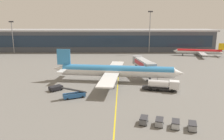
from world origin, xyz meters
name	(u,v)px	position (x,y,z in m)	size (l,w,h in m)	color
ground_plane	(107,86)	(0.00, 0.00, 0.00)	(700.00, 700.00, 0.00)	slate
apron_lead_in_line	(118,85)	(3.57, 2.00, 0.00)	(0.30, 80.00, 0.01)	yellow
terminal_building	(85,40)	(-15.78, 79.96, 6.86)	(168.21, 19.23, 13.67)	#424751
main_airliner	(116,71)	(3.14, 5.96, 3.69)	(45.24, 36.27, 10.86)	white
jet_bridge	(143,63)	(13.37, 13.93, 4.69)	(6.82, 18.09, 6.39)	#B2B7BC
fuel_tanker	(163,85)	(17.03, -4.35, 1.75)	(11.08, 5.00, 3.25)	#232326
belt_loader	(74,95)	(-8.73, -10.50, 0.99)	(6.86, 4.11, 3.49)	#285B9E
pushback_tug	(56,88)	(-15.39, -4.00, 0.85)	(4.35, 4.26, 1.40)	black
baggage_cart_0	(144,120)	(8.17, -25.89, 0.78)	(2.24, 2.98, 1.48)	#595B60
baggage_cart_1	(159,122)	(11.24, -26.80, 0.78)	(2.24, 2.98, 1.48)	gray
baggage_cart_2	(176,124)	(14.31, -27.70, 0.78)	(2.24, 2.98, 1.48)	#B2B7BC
baggage_cart_3	(192,126)	(17.38, -28.60, 0.78)	(2.24, 2.98, 1.48)	gray
commuter_jet_far	(199,51)	(51.73, 57.95, 2.53)	(28.96, 23.19, 7.46)	silver
apron_light_mast_0	(12,34)	(-57.72, 68.00, 11.56)	(2.80, 0.50, 19.32)	gray
apron_light_mast_1	(150,29)	(24.74, 68.00, 14.59)	(2.80, 0.50, 25.14)	gray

